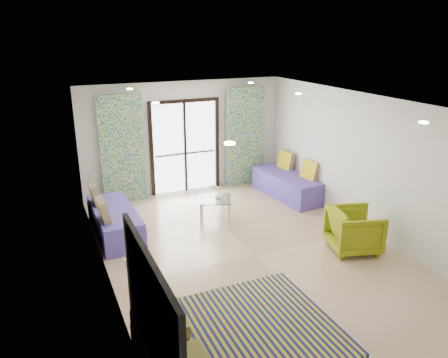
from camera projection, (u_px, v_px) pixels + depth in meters
name	position (u px, v px, depth m)	size (l,w,h in m)	color
floor	(254.00, 256.00, 7.79)	(5.00, 7.50, 0.01)	#9B7D5D
ceiling	(258.00, 105.00, 6.92)	(5.00, 7.50, 0.01)	silver
wall_back	(184.00, 137.00, 10.60)	(5.00, 0.01, 2.70)	silver
wall_front	(441.00, 307.00, 4.10)	(5.00, 0.01, 2.70)	silver
wall_left	(105.00, 207.00, 6.40)	(0.01, 7.50, 2.70)	silver
wall_right	(372.00, 167.00, 8.30)	(0.01, 7.50, 2.70)	silver
balcony_door	(185.00, 141.00, 10.61)	(1.76, 0.08, 2.28)	black
balcony_rail	(185.00, 153.00, 10.72)	(1.52, 0.03, 0.04)	#595451
curtain_left	(122.00, 150.00, 9.89)	(1.00, 0.10, 2.50)	silver
curtain_right	(245.00, 137.00, 11.07)	(1.00, 0.10, 2.50)	silver
downlight_a	(230.00, 143.00, 4.66)	(0.12, 0.12, 0.02)	#FFE0B2
downlight_b	(424.00, 122.00, 5.73)	(0.12, 0.12, 0.02)	#FFE0B2
downlight_c	(155.00, 103.00, 7.26)	(0.12, 0.12, 0.02)	#FFE0B2
downlight_d	(298.00, 94.00, 8.33)	(0.12, 0.12, 0.02)	#FFE0B2
downlight_e	(130.00, 89.00, 9.00)	(0.12, 0.12, 0.02)	#FFE0B2
downlight_f	(251.00, 83.00, 10.06)	(0.12, 0.12, 0.02)	#FFE0B2
headboard	(151.00, 319.00, 4.41)	(0.06, 2.10, 1.50)	black
switch_plate	(125.00, 262.00, 5.49)	(0.02, 0.10, 0.10)	silver
bed	(238.00, 351.00, 5.02)	(2.18, 1.77, 0.75)	silver
daybed_left	(114.00, 221.00, 8.50)	(0.80, 1.96, 0.96)	#514099
daybed_right	(288.00, 184.00, 10.51)	(0.95, 2.05, 0.98)	#514099
coffee_table	(215.00, 201.00, 9.26)	(0.87, 0.87, 0.77)	silver
vase	(219.00, 196.00, 9.16)	(0.17, 0.18, 0.17)	white
armchair	(354.00, 228.00, 7.87)	(0.84, 0.78, 0.86)	olive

